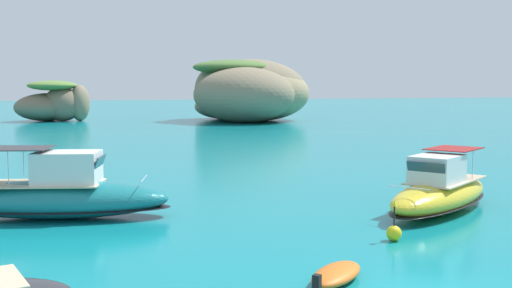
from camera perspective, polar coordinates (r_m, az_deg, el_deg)
name	(u,v)px	position (r m, az deg, el deg)	size (l,w,h in m)	color
islet_large	(248,93)	(96.64, -0.73, 4.63)	(23.32, 26.23, 9.30)	#9E8966
islet_small	(55,104)	(99.65, -17.55, 3.47)	(12.81, 12.65, 6.03)	#756651
motorboat_teal	(58,196)	(28.20, -17.31, -4.44)	(9.97, 4.83, 3.00)	#19727A
motorboat_yellow	(440,192)	(29.39, 16.12, -4.19)	(8.47, 7.29, 2.71)	yellow
dinghy_tender	(336,274)	(18.80, 7.18, -11.48)	(2.60, 2.64, 0.58)	orange
channel_buoy	(394,232)	(23.75, 12.24, -7.68)	(0.56, 0.56, 1.48)	yellow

